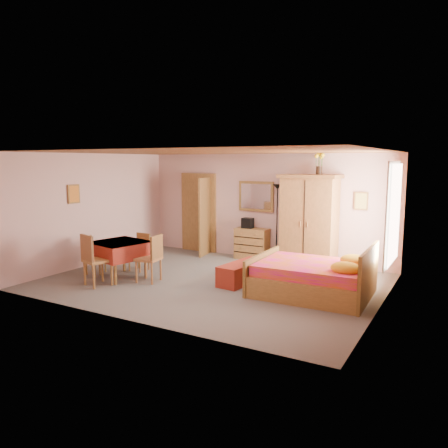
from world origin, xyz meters
The scene contains 23 objects.
floor centered at (0.00, 0.00, 0.00)m, with size 6.50×6.50×0.00m, color slate.
ceiling centered at (0.00, 0.00, 2.60)m, with size 6.50×6.50×0.00m, color brown.
wall_back centered at (0.00, 2.50, 1.30)m, with size 6.50×0.10×2.60m, color #D2A198.
wall_front centered at (0.00, -2.50, 1.30)m, with size 6.50×0.10×2.60m, color #D2A198.
wall_left centered at (-3.25, 0.00, 1.30)m, with size 0.10×5.00×2.60m, color #D2A198.
wall_right centered at (3.25, 0.00, 1.30)m, with size 0.10×5.00×2.60m, color #D2A198.
doorway centered at (-1.90, 2.47, 1.02)m, with size 1.06×0.12×2.15m, color #9E6B35.
window centered at (3.21, 1.20, 1.45)m, with size 0.08×1.40×1.95m, color white.
picture_left centered at (-3.22, -0.60, 1.70)m, with size 0.04×0.32×0.42m, color orange.
picture_back centered at (2.35, 2.47, 1.55)m, with size 0.30×0.04×0.40m, color #D8BF59.
chest_of_drawers centered at (-0.21, 2.26, 0.39)m, with size 0.82×0.41×0.77m, color #A06C36.
wall_mirror centered at (-0.21, 2.47, 1.55)m, with size 0.95×0.05×0.75m, color silver.
stereo centered at (-0.33, 2.26, 0.90)m, with size 0.27×0.20×0.25m, color black.
floor_lamp centered at (0.43, 2.31, 0.94)m, with size 0.24×0.24×1.88m, color black.
wardrobe centered at (1.27, 2.19, 1.06)m, with size 1.35×0.70×2.12m, color #AD703A.
sunflower_vase centered at (1.45, 2.25, 2.38)m, with size 0.21×0.21×0.51m, color yellow.
bed centered at (2.02, 0.17, 0.48)m, with size 2.07×1.63×0.96m, color #DF1585.
bench centered at (0.56, 0.24, 0.20)m, with size 0.45×1.21×0.40m, color maroon.
dining_table centered at (-1.84, -0.69, 0.38)m, with size 1.04×1.04×0.76m, color maroon.
chair_south centered at (-1.82, -1.33, 0.51)m, with size 0.47×0.47×1.03m, color #A97239.
chair_north centered at (-1.90, -0.02, 0.41)m, with size 0.37×0.37×0.82m, color #A26837.
chair_west centered at (-2.54, -0.68, 0.41)m, with size 0.37×0.37×0.81m, color olive.
chair_east centered at (-1.13, -0.63, 0.48)m, with size 0.44×0.44×0.96m, color #AB6A3A.
Camera 1 is at (4.43, -7.36, 2.42)m, focal length 35.00 mm.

